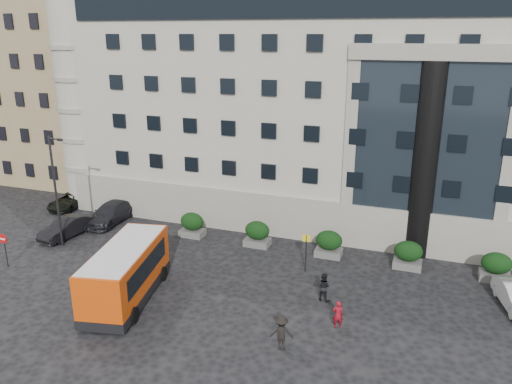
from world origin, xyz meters
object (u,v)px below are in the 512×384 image
at_px(minibus, 126,271).
at_px(hedge_e, 496,267).
at_px(pedestrian_b, 323,287).
at_px(parked_car_d, 70,201).
at_px(hedge_c, 329,243).
at_px(red_truck, 138,189).
at_px(hedge_a, 192,224).
at_px(hedge_b, 257,233).
at_px(pedestrian_a, 338,315).
at_px(no_entry_sign, 4,244).
at_px(parked_car_b, 66,228).
at_px(hedge_d, 408,254).
at_px(parked_car_c, 111,213).
at_px(bus_stop_sign, 306,247).
at_px(pedestrian_c, 282,333).
at_px(street_lamp, 56,188).

bearing_deg(minibus, hedge_e, 13.76).
bearing_deg(pedestrian_b, parked_car_d, -6.43).
xyz_separation_m(hedge_c, red_truck, (-18.48, 5.26, 0.42)).
bearing_deg(hedge_a, hedge_c, 0.00).
bearing_deg(hedge_e, minibus, -154.40).
xyz_separation_m(hedge_b, pedestrian_a, (7.48, -8.47, -0.16)).
relative_size(hedge_a, hedge_c, 1.00).
bearing_deg(no_entry_sign, hedge_c, 24.49).
bearing_deg(minibus, parked_car_b, 134.84).
height_order(hedge_d, parked_car_c, hedge_d).
bearing_deg(minibus, no_entry_sign, 163.66).
xyz_separation_m(bus_stop_sign, red_truck, (-17.58, 8.06, -0.38)).
bearing_deg(hedge_a, bus_stop_sign, -16.42).
bearing_deg(pedestrian_a, minibus, -11.85).
bearing_deg(pedestrian_c, parked_car_d, -42.48).
xyz_separation_m(hedge_e, street_lamp, (-28.74, -4.80, 3.44)).
relative_size(hedge_e, red_truck, 0.35).
xyz_separation_m(hedge_b, no_entry_sign, (-14.20, -8.84, 0.72)).
height_order(minibus, pedestrian_a, minibus).
bearing_deg(street_lamp, no_entry_sign, -104.72).
distance_m(hedge_a, pedestrian_c, 15.31).
xyz_separation_m(hedge_b, hedge_e, (15.60, 0.00, 0.00)).
relative_size(hedge_a, hedge_b, 1.00).
distance_m(red_truck, parked_car_b, 8.65).
height_order(hedge_b, pedestrian_c, hedge_b).
distance_m(parked_car_d, pedestrian_b, 25.66).
distance_m(bus_stop_sign, parked_car_d, 23.06).
height_order(no_entry_sign, parked_car_c, no_entry_sign).
xyz_separation_m(parked_car_d, pedestrian_c, (23.48, -13.32, 0.24)).
bearing_deg(parked_car_d, pedestrian_a, -25.78).
relative_size(hedge_c, pedestrian_c, 1.06).
distance_m(hedge_e, pedestrian_b, 11.17).
bearing_deg(red_truck, hedge_c, -28.92).
height_order(hedge_b, pedestrian_a, hedge_b).
height_order(street_lamp, parked_car_c, street_lamp).
bearing_deg(minibus, parked_car_c, 117.74).
height_order(hedge_a, hedge_c, same).
bearing_deg(minibus, red_truck, 108.87).
bearing_deg(parked_car_b, parked_car_c, 77.81).
relative_size(bus_stop_sign, minibus, 0.32).
bearing_deg(hedge_c, minibus, -135.14).
bearing_deg(hedge_b, bus_stop_sign, -33.07).
height_order(hedge_e, parked_car_d, hedge_e).
bearing_deg(pedestrian_c, parked_car_c, -45.61).
relative_size(hedge_b, parked_car_d, 0.41).
bearing_deg(no_entry_sign, street_lamp, 75.28).
relative_size(hedge_e, bus_stop_sign, 0.73).
xyz_separation_m(street_lamp, pedestrian_a, (20.62, -3.67, -3.60)).
relative_size(bus_stop_sign, pedestrian_b, 1.50).
xyz_separation_m(hedge_a, hedge_d, (15.60, 0.00, 0.00)).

